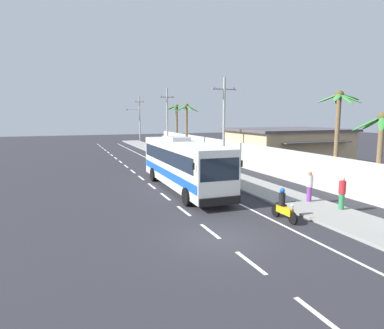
# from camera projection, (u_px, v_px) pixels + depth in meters

# --- Properties ---
(ground_plane) EXTENTS (160.00, 160.00, 0.00)m
(ground_plane) POSITION_uv_depth(u_px,v_px,m) (218.00, 237.00, 14.32)
(ground_plane) COLOR #28282D
(sidewalk_kerb) EXTENTS (3.20, 90.00, 0.14)m
(sidewalk_kerb) POSITION_uv_depth(u_px,v_px,m) (243.00, 182.00, 25.96)
(sidewalk_kerb) COLOR gray
(sidewalk_kerb) RESTS_ON ground
(lane_markings) EXTENTS (3.67, 71.48, 0.01)m
(lane_markings) POSITION_uv_depth(u_px,v_px,m) (165.00, 176.00, 28.83)
(lane_markings) COLOR white
(lane_markings) RESTS_ON ground
(boundary_wall) EXTENTS (0.24, 60.00, 2.42)m
(boundary_wall) POSITION_uv_depth(u_px,v_px,m) (258.00, 159.00, 30.84)
(boundary_wall) COLOR #B2B2AD
(boundary_wall) RESTS_ON ground
(coach_bus_foreground) EXTENTS (2.92, 12.19, 3.57)m
(coach_bus_foreground) POSITION_uv_depth(u_px,v_px,m) (183.00, 163.00, 23.47)
(coach_bus_foreground) COLOR white
(coach_bus_foreground) RESTS_ON ground
(motorcycle_beside_bus) EXTENTS (0.56, 1.96, 1.58)m
(motorcycle_beside_bus) POSITION_uv_depth(u_px,v_px,m) (180.00, 163.00, 31.93)
(motorcycle_beside_bus) COLOR black
(motorcycle_beside_bus) RESTS_ON ground
(motorcycle_trailing) EXTENTS (0.56, 1.96, 1.58)m
(motorcycle_trailing) POSITION_uv_depth(u_px,v_px,m) (283.00, 207.00, 16.64)
(motorcycle_trailing) COLOR black
(motorcycle_trailing) RESTS_ON ground
(pedestrian_near_kerb) EXTENTS (0.36, 0.36, 1.75)m
(pedestrian_near_kerb) POSITION_uv_depth(u_px,v_px,m) (342.00, 192.00, 18.00)
(pedestrian_near_kerb) COLOR #2D7A47
(pedestrian_near_kerb) RESTS_ON sidewalk_kerb
(pedestrian_midwalk) EXTENTS (0.36, 0.36, 1.75)m
(pedestrian_midwalk) POSITION_uv_depth(u_px,v_px,m) (310.00, 186.00, 19.68)
(pedestrian_midwalk) COLOR #75388E
(pedestrian_midwalk) RESTS_ON sidewalk_kerb
(utility_pole_mid) EXTENTS (2.53, 0.24, 8.64)m
(utility_pole_mid) POSITION_uv_depth(u_px,v_px,m) (224.00, 121.00, 32.49)
(utility_pole_mid) COLOR #9E9E99
(utility_pole_mid) RESTS_ON ground
(utility_pole_far) EXTENTS (2.13, 0.24, 8.98)m
(utility_pole_far) POSITION_uv_depth(u_px,v_px,m) (167.00, 118.00, 49.81)
(utility_pole_far) COLOR #9E9E99
(utility_pole_far) RESTS_ON ground
(utility_pole_distant) EXTENTS (3.65, 0.24, 8.76)m
(utility_pole_distant) POSITION_uv_depth(u_px,v_px,m) (139.00, 118.00, 67.10)
(utility_pole_distant) COLOR #9E9E99
(utility_pole_distant) RESTS_ON ground
(palm_nearest) EXTENTS (2.95, 3.12, 5.27)m
(palm_nearest) POSITION_uv_depth(u_px,v_px,m) (381.00, 140.00, 18.96)
(palm_nearest) COLOR brown
(palm_nearest) RESTS_ON ground
(palm_second) EXTENTS (2.94, 3.05, 6.48)m
(palm_second) POSITION_uv_depth(u_px,v_px,m) (186.00, 120.00, 40.73)
(palm_second) COLOR brown
(palm_second) RESTS_ON ground
(palm_third) EXTENTS (2.79, 2.74, 6.69)m
(palm_third) POSITION_uv_depth(u_px,v_px,m) (338.00, 120.00, 22.00)
(palm_third) COLOR brown
(palm_third) RESTS_ON ground
(palm_fourth) EXTENTS (3.65, 3.42, 6.81)m
(palm_fourth) POSITION_uv_depth(u_px,v_px,m) (177.00, 118.00, 53.13)
(palm_fourth) COLOR brown
(palm_fourth) RESTS_ON ground
(roadside_building) EXTENTS (11.17, 9.37, 3.74)m
(roadside_building) POSITION_uv_depth(u_px,v_px,m) (287.00, 146.00, 35.57)
(roadside_building) COLOR tan
(roadside_building) RESTS_ON ground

